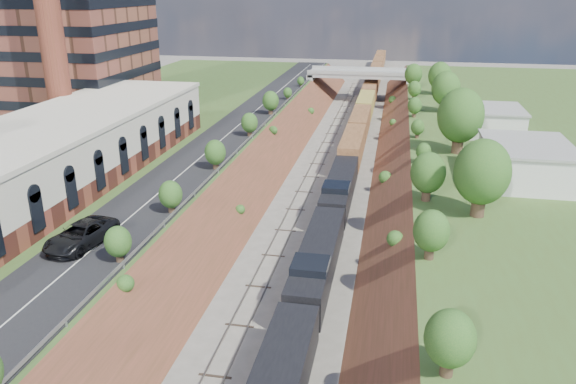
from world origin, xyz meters
name	(u,v)px	position (x,y,z in m)	size (l,w,h in m)	color
platform_left	(103,155)	(-33.00, 60.00, 2.50)	(44.00, 180.00, 5.00)	#425824
embankment_left	(249,180)	(-11.00, 60.00, 0.00)	(7.07, 180.00, 7.07)	brown
embankment_right	(408,191)	(11.00, 60.00, 0.00)	(7.07, 180.00, 7.07)	brown
rail_left_track	(308,184)	(-2.60, 60.00, 0.09)	(1.58, 180.00, 0.18)	gray
rail_right_track	(345,186)	(2.60, 60.00, 0.09)	(1.58, 180.00, 0.18)	gray
road	(217,144)	(-15.50, 60.00, 5.05)	(8.00, 180.00, 0.10)	black
guardrail	(245,143)	(-11.40, 59.80, 5.55)	(0.10, 171.00, 0.70)	#99999E
commercial_building	(37,161)	(-28.00, 38.00, 8.51)	(14.30, 62.30, 7.00)	brown
overpass	(360,80)	(0.00, 122.00, 4.92)	(24.50, 8.30, 7.40)	gray
white_building_near	(526,163)	(23.50, 52.00, 7.00)	(9.00, 12.00, 4.00)	silver
white_building_far	(492,121)	(23.00, 74.00, 6.80)	(8.00, 10.00, 3.60)	silver
tree_right_large	(482,173)	(17.00, 40.00, 9.38)	(5.25, 5.25, 7.61)	#473323
tree_left_crest	(93,266)	(-11.80, 20.00, 7.04)	(2.45, 2.45, 3.55)	#473323
freight_train	(365,106)	(2.60, 102.17, 2.64)	(3.07, 188.94, 4.58)	black
suv	(81,235)	(-16.69, 26.64, 6.08)	(3.25, 7.05, 1.96)	black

